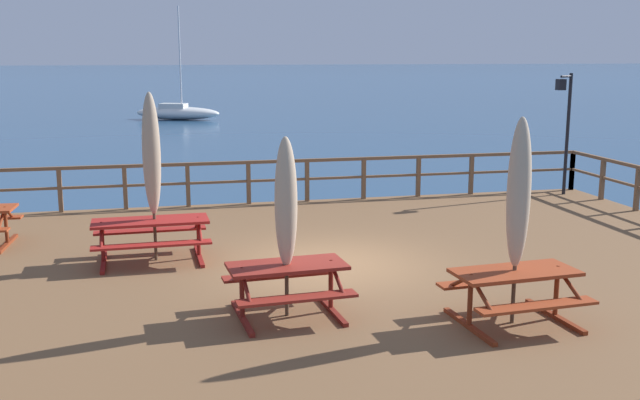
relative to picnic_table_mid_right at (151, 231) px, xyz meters
name	(u,v)px	position (x,y,z in m)	size (l,w,h in m)	color
ground_plane	(331,309)	(3.12, -0.92, -1.40)	(600.00, 600.00, 0.00)	navy
wooden_deck	(331,286)	(3.12, -0.92, -0.98)	(16.70, 11.69, 0.83)	brown
railing_waterside_far	(278,174)	(3.12, 4.78, 0.17)	(16.50, 0.10, 1.09)	brown
picnic_table_mid_right	(151,231)	(0.00, 0.00, 0.00)	(2.09, 1.45, 0.78)	maroon
picnic_table_mid_centre	(515,285)	(4.91, -4.33, -0.01)	(1.81, 1.52, 0.78)	#993819
picnic_table_front_left	(287,279)	(1.90, -3.34, -0.01)	(1.76, 1.52, 0.78)	maroon
patio_umbrella_tall_front	(152,155)	(0.07, 0.05, 1.37)	(0.32, 0.32, 3.04)	#4C3828
patio_umbrella_tall_mid_left	(519,194)	(4.91, -4.31, 1.27)	(0.32, 0.32, 2.88)	#4C3828
patio_umbrella_tall_mid_right	(286,203)	(1.89, -3.33, 1.08)	(0.32, 0.32, 2.58)	#4C3828
lamp_post_hooked	(565,116)	(10.60, 4.12, 1.55)	(0.60, 0.45, 3.20)	black
sailboat_distant	(178,112)	(1.73, 39.29, -0.88)	(6.19, 3.79, 7.72)	white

